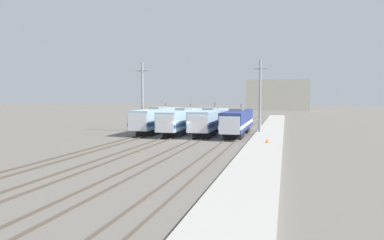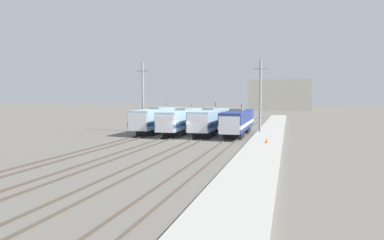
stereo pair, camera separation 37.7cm
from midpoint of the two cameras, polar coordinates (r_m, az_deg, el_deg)
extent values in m
plane|color=#666059|center=(50.24, -1.78, -2.99)|extent=(400.00, 400.00, 0.00)
cube|color=#4C4238|center=(52.68, -9.42, -2.65)|extent=(0.07, 120.00, 0.15)
cube|color=#4C4238|center=(52.12, -7.98, -2.70)|extent=(0.07, 120.00, 0.15)
cube|color=#4C4238|center=(51.10, -4.92, -2.81)|extent=(0.07, 120.00, 0.15)
cube|color=#4C4238|center=(50.65, -3.38, -2.86)|extent=(0.07, 120.00, 0.15)
cube|color=#4C4238|center=(49.85, -0.15, -2.95)|extent=(0.07, 120.00, 0.15)
cube|color=#4C4238|center=(49.52, 1.46, -3.00)|extent=(0.07, 120.00, 0.15)
cube|color=#4C4238|center=(48.96, 4.83, -3.09)|extent=(0.07, 120.00, 0.15)
cube|color=#4C4238|center=(48.75, 6.49, -3.13)|extent=(0.07, 120.00, 0.15)
cube|color=#232326|center=(56.82, -6.82, -1.76)|extent=(2.57, 3.90, 0.95)
cube|color=#232326|center=(65.14, -4.03, -1.05)|extent=(2.57, 3.90, 0.95)
cube|color=#9EBCCC|center=(60.83, -5.34, 0.38)|extent=(3.02, 17.72, 2.81)
cube|color=navy|center=(60.86, -5.34, -0.15)|extent=(3.06, 17.76, 0.51)
cube|color=silver|center=(53.56, -8.12, -0.31)|extent=(2.78, 2.31, 2.39)
cube|color=black|center=(52.53, -8.57, 0.18)|extent=(2.36, 0.08, 0.67)
cube|color=gray|center=(60.76, -5.35, 1.87)|extent=(1.66, 4.43, 0.35)
cylinder|color=#38383D|center=(64.44, -4.20, 2.19)|extent=(0.12, 0.12, 0.82)
cube|color=#232326|center=(54.73, -2.80, -1.94)|extent=(2.37, 4.31, 0.95)
cube|color=#232326|center=(64.13, -0.25, -1.12)|extent=(2.37, 4.31, 0.95)
cube|color=#9EBCCC|center=(59.28, -1.43, 0.25)|extent=(2.79, 19.60, 2.69)
cube|color=navy|center=(59.31, -1.43, -0.27)|extent=(2.83, 19.64, 0.48)
cube|color=silver|center=(50.77, -4.13, -0.56)|extent=(2.57, 1.94, 2.28)
cube|color=black|center=(49.89, -4.45, -0.05)|extent=(2.18, 0.08, 0.64)
cube|color=gray|center=(59.21, -1.43, 1.72)|extent=(1.54, 4.90, 0.35)
cylinder|color=#38383D|center=(63.36, -0.39, 2.08)|extent=(0.12, 0.12, 0.86)
cube|color=#232326|center=(53.57, 1.67, -2.06)|extent=(2.56, 3.86, 0.95)
cube|color=#232326|center=(62.13, 3.41, -1.28)|extent=(2.56, 3.86, 0.95)
cube|color=#9EBCCC|center=(57.70, 2.61, 0.19)|extent=(3.01, 17.56, 2.76)
cube|color=navy|center=(57.74, 2.61, -0.35)|extent=(3.05, 17.60, 0.50)
cube|color=silver|center=(50.10, 0.83, -0.57)|extent=(2.77, 2.14, 2.35)
cube|color=black|center=(49.11, 0.56, -0.05)|extent=(2.36, 0.08, 0.66)
cube|color=gray|center=(57.63, 2.61, 1.74)|extent=(1.66, 4.39, 0.35)
cylinder|color=#38383D|center=(61.40, 3.33, 2.19)|extent=(0.12, 0.12, 1.07)
cube|color=black|center=(52.08, 6.20, -2.25)|extent=(2.48, 3.84, 0.95)
cube|color=black|center=(60.70, 7.34, -1.42)|extent=(2.48, 3.84, 0.95)
cube|color=navy|center=(56.24, 6.83, 0.05)|extent=(2.92, 17.47, 2.70)
cube|color=silver|center=(56.28, 6.82, -0.50)|extent=(2.96, 17.51, 0.49)
cube|color=silver|center=(48.73, 5.69, -0.74)|extent=(2.69, 2.45, 2.29)
cube|color=black|center=(47.57, 5.49, -0.23)|extent=(2.28, 0.08, 0.64)
cube|color=slate|center=(56.17, 6.84, 1.60)|extent=(1.61, 4.37, 0.35)
cylinder|color=#38383D|center=(59.97, 7.31, 2.00)|extent=(0.12, 0.12, 0.93)
cylinder|color=gray|center=(61.15, -7.73, 3.44)|extent=(0.35, 0.35, 11.22)
cube|color=gray|center=(61.28, -7.76, 7.43)|extent=(2.10, 0.16, 0.16)
cylinder|color=gray|center=(56.91, 10.14, 3.40)|extent=(0.35, 0.35, 11.22)
cube|color=gray|center=(57.05, 10.19, 7.68)|extent=(2.10, 0.16, 0.16)
cube|color=#A8A59E|center=(48.38, 11.09, -3.05)|extent=(4.00, 120.00, 0.45)
cone|color=orange|center=(43.81, 11.14, -3.09)|extent=(0.39, 0.39, 0.55)
cube|color=#B2AD9E|center=(154.89, 12.84, 3.71)|extent=(24.43, 10.16, 12.34)
camera|label=1|loc=(0.19, -90.21, -0.01)|focal=35.00mm
camera|label=2|loc=(0.19, 89.79, 0.01)|focal=35.00mm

